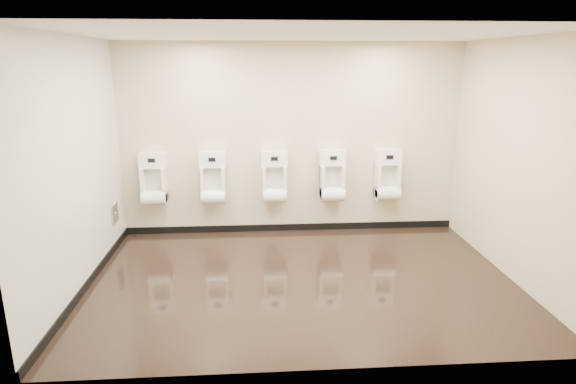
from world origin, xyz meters
name	(u,v)px	position (x,y,z in m)	size (l,w,h in m)	color
ground	(302,279)	(0.00, 0.00, 0.00)	(5.00, 3.50, 0.00)	black
ceiling	(304,34)	(0.00, 0.00, 2.80)	(5.00, 3.50, 0.00)	silver
back_wall	(291,140)	(0.00, 1.75, 1.40)	(5.00, 0.02, 2.80)	beige
front_wall	(326,212)	(0.00, -1.75, 1.40)	(5.00, 0.02, 2.80)	beige
left_wall	(74,168)	(-2.50, 0.00, 1.40)	(0.02, 3.50, 2.80)	beige
right_wall	(518,162)	(2.50, 0.00, 1.40)	(0.02, 3.50, 2.80)	beige
tile_overlay_left	(75,168)	(-2.50, 0.00, 1.40)	(0.01, 3.50, 2.80)	white
skirting_back	(291,227)	(0.00, 1.74, 0.05)	(5.00, 0.02, 0.10)	black
skirting_left	(89,282)	(-2.49, 0.00, 0.05)	(0.02, 3.50, 0.10)	black
access_panel	(115,213)	(-2.48, 1.20, 0.50)	(0.04, 0.25, 0.25)	#9E9EA3
urinal_0	(154,182)	(-2.01, 1.62, 0.83)	(0.40, 0.30, 0.74)	white
urinal_1	(213,181)	(-1.15, 1.62, 0.83)	(0.40, 0.30, 0.74)	white
urinal_2	(274,180)	(-0.26, 1.62, 0.83)	(0.40, 0.30, 0.74)	white
urinal_3	(332,180)	(0.60, 1.62, 0.83)	(0.40, 0.30, 0.74)	white
urinal_4	(388,179)	(1.44, 1.62, 0.83)	(0.40, 0.30, 0.74)	white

